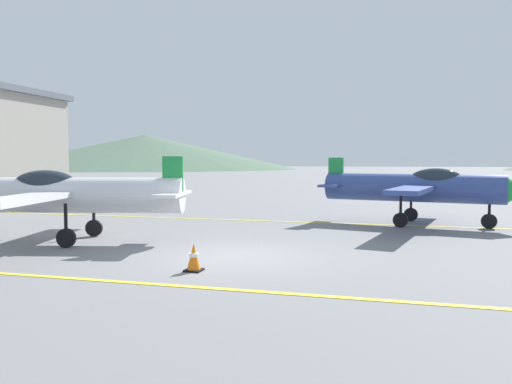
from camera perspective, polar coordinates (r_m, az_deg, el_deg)
ground_plane at (r=12.37m, az=-2.69°, el=-7.29°), size 400.00×400.00×0.00m
apron_line_near at (r=9.59m, az=-8.42°, el=-10.50°), size 80.00×0.16×0.01m
apron_line_far at (r=19.27m, az=3.96°, el=-3.39°), size 80.00×0.16×0.01m
airplane_near at (r=15.47m, az=-20.84°, el=-0.19°), size 7.18×8.18×2.45m
airplane_mid at (r=19.17m, az=18.00°, el=0.54°), size 7.18×8.19×2.45m
traffic_cone_front at (r=10.79m, az=-7.05°, el=-7.36°), size 0.36×0.36×0.59m
hill_left at (r=150.78m, az=-12.48°, el=4.45°), size 88.90×88.90×9.92m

